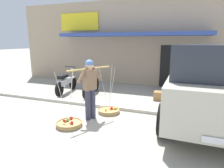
% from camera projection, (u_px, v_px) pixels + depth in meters
% --- Properties ---
extents(ground_plane, '(90.00, 90.00, 0.00)m').
position_uv_depth(ground_plane, '(90.00, 114.00, 5.92)').
color(ground_plane, '#9E998C').
extents(sidewalk_curb, '(20.00, 0.24, 0.10)m').
position_uv_depth(sidewalk_curb, '(99.00, 105.00, 6.55)').
color(sidewalk_curb, '#BAB4A5').
rests_on(sidewalk_curb, ground).
extents(fruit_vendor, '(0.66, 1.29, 1.70)m').
position_uv_depth(fruit_vendor, '(90.00, 86.00, 5.32)').
color(fruit_vendor, '#38384C').
rests_on(fruit_vendor, ground).
extents(fruit_basket_left_side, '(0.69, 0.69, 1.45)m').
position_uv_depth(fruit_basket_left_side, '(109.00, 110.00, 6.00)').
color(fruit_basket_left_side, tan).
rests_on(fruit_basket_left_side, ground).
extents(fruit_basket_right_side, '(0.69, 0.69, 1.45)m').
position_uv_depth(fruit_basket_right_side, '(69.00, 123.00, 5.04)').
color(fruit_basket_right_side, tan).
rests_on(fruit_basket_right_side, ground).
extents(motorcycle_nearest_shop, '(0.54, 1.82, 1.09)m').
position_uv_depth(motorcycle_nearest_shop, '(66.00, 82.00, 8.26)').
color(motorcycle_nearest_shop, black).
rests_on(motorcycle_nearest_shop, ground).
extents(motorcycle_second_in_row, '(0.54, 1.82, 1.09)m').
position_uv_depth(motorcycle_second_in_row, '(91.00, 84.00, 7.95)').
color(motorcycle_second_in_row, black).
rests_on(motorcycle_second_in_row, ground).
extents(parked_truck, '(2.22, 4.75, 2.10)m').
position_uv_depth(parked_truck, '(207.00, 84.00, 5.22)').
color(parked_truck, beige).
rests_on(parked_truck, ground).
extents(storefront_building, '(13.00, 6.00, 4.20)m').
position_uv_depth(storefront_building, '(142.00, 43.00, 11.86)').
color(storefront_building, tan).
rests_on(storefront_building, ground).
extents(wooden_crate, '(0.44, 0.36, 0.32)m').
position_uv_depth(wooden_crate, '(160.00, 96.00, 7.29)').
color(wooden_crate, olive).
rests_on(wooden_crate, ground).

